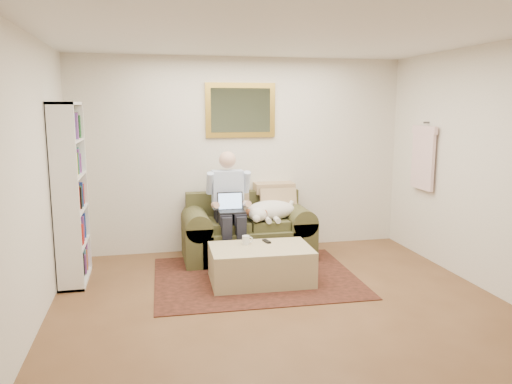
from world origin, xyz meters
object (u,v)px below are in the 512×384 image
object	(u,v)px
laptop	(231,206)
coffee_mug	(246,240)
sleeping_dog	(271,210)
bookshelf	(70,194)
sofa	(247,236)
ottoman	(261,265)
seated_man	(230,208)

from	to	relation	value
laptop	coffee_mug	world-z (taller)	laptop
sleeping_dog	bookshelf	bearing A→B (deg)	-171.33
bookshelf	sofa	bearing A→B (deg)	12.10
sofa	ottoman	bearing A→B (deg)	-92.39
seated_man	bookshelf	world-z (taller)	bookshelf
laptop	ottoman	distance (m)	0.94
sofa	seated_man	bearing A→B (deg)	-148.55
ottoman	bookshelf	distance (m)	2.25
sleeping_dog	ottoman	distance (m)	1.03
laptop	ottoman	size ratio (longest dim) A/B	0.29
ottoman	sleeping_dog	bearing A→B (deg)	68.99
sleeping_dog	coffee_mug	world-z (taller)	sleeping_dog
bookshelf	ottoman	bearing A→B (deg)	-14.12
ottoman	coffee_mug	bearing A→B (deg)	132.41
seated_man	laptop	size ratio (longest dim) A/B	4.33
ottoman	coffee_mug	world-z (taller)	coffee_mug
seated_man	bookshelf	bearing A→B (deg)	-170.87
seated_man	coffee_mug	bearing A→B (deg)	-83.97
coffee_mug	bookshelf	bearing A→B (deg)	169.24
ottoman	bookshelf	xyz separation A→B (m)	(-2.04, 0.51, 0.80)
ottoman	laptop	bearing A→B (deg)	105.60
bookshelf	seated_man	bearing A→B (deg)	9.13
ottoman	sofa	bearing A→B (deg)	87.61
sleeping_dog	ottoman	bearing A→B (deg)	-111.01
seated_man	laptop	xyz separation A→B (m)	(0.00, -0.06, 0.03)
coffee_mug	bookshelf	xyz separation A→B (m)	(-1.91, 0.36, 0.54)
sofa	ottoman	size ratio (longest dim) A/B	1.48
sofa	laptop	bearing A→B (deg)	-138.98
sleeping_dog	coffee_mug	xyz separation A→B (m)	(-0.48, -0.73, -0.18)
sleeping_dog	bookshelf	size ratio (longest dim) A/B	0.34
ottoman	seated_man	bearing A→B (deg)	104.42
sofa	laptop	distance (m)	0.55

